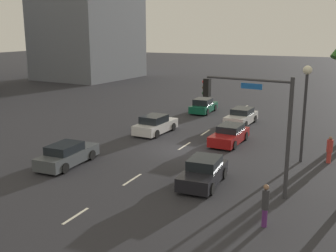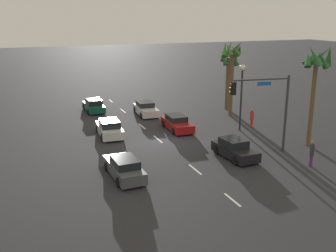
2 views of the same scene
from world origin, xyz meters
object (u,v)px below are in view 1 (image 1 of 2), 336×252
(car_2, at_px, (203,106))
(car_5, at_px, (67,155))
(car_4, at_px, (241,117))
(traffic_signal, at_px, (257,114))
(car_1, at_px, (203,172))
(car_3, at_px, (230,135))
(car_0, at_px, (155,125))
(streetlamp, at_px, (306,95))
(building_0, at_px, (87,11))
(pedestrian_1, at_px, (265,204))
(pedestrian_0, at_px, (330,149))

(car_2, relative_size, car_5, 0.90)
(car_2, height_order, car_4, car_2)
(car_5, relative_size, traffic_signal, 0.76)
(car_1, height_order, car_3, car_1)
(car_0, xyz_separation_m, car_5, (9.51, -1.29, -0.03))
(traffic_signal, distance_m, streetlamp, 6.33)
(car_1, height_order, building_0, building_0)
(pedestrian_1, bearing_deg, car_5, -103.16)
(car_3, relative_size, pedestrian_1, 2.38)
(traffic_signal, bearing_deg, car_2, -152.41)
(car_0, bearing_deg, pedestrian_0, 80.79)
(car_5, relative_size, pedestrian_1, 2.41)
(building_0, bearing_deg, pedestrian_0, 56.21)
(car_3, height_order, pedestrian_0, pedestrian_0)
(car_4, bearing_deg, car_0, -41.53)
(car_5, xyz_separation_m, pedestrian_1, (3.00, 12.85, 0.38))
(car_0, bearing_deg, streetlamp, 77.19)
(car_5, relative_size, streetlamp, 0.75)
(car_2, relative_size, pedestrian_0, 2.42)
(car_4, distance_m, pedestrian_1, 19.64)
(car_0, xyz_separation_m, pedestrian_1, (12.51, 11.56, 0.35))
(building_0, bearing_deg, streetlamp, 54.65)
(car_2, distance_m, car_4, 6.03)
(car_0, distance_m, car_5, 9.59)
(car_3, bearing_deg, pedestrian_0, 75.73)
(car_0, bearing_deg, traffic_signal, 49.21)
(traffic_signal, relative_size, pedestrian_0, 3.53)
(car_3, distance_m, pedestrian_1, 13.21)
(car_5, bearing_deg, streetlamp, 117.69)
(car_3, relative_size, car_4, 1.01)
(car_0, xyz_separation_m, car_2, (-9.67, 0.55, -0.03))
(car_4, height_order, car_5, car_4)
(car_1, bearing_deg, building_0, -137.70)
(streetlamp, bearing_deg, car_3, -112.99)
(car_1, height_order, traffic_signal, traffic_signal)
(car_2, bearing_deg, car_3, 29.95)
(car_4, relative_size, pedestrian_0, 2.62)
(car_4, xyz_separation_m, pedestrian_1, (18.66, 6.11, 0.38))
(car_0, bearing_deg, car_5, -7.72)
(car_4, xyz_separation_m, streetlamp, (8.82, 6.28, 3.62))
(pedestrian_1, bearing_deg, car_3, -156.72)
(car_4, xyz_separation_m, pedestrian_0, (8.32, 7.91, 0.24))
(car_4, bearing_deg, car_5, -23.29)
(car_1, relative_size, pedestrian_0, 2.45)
(car_0, xyz_separation_m, pedestrian_0, (2.17, 13.36, 0.21))
(pedestrian_1, relative_size, building_0, 0.09)
(car_0, height_order, building_0, building_0)
(car_3, bearing_deg, car_5, -39.92)
(car_1, distance_m, car_4, 15.21)
(pedestrian_0, bearing_deg, car_2, -132.75)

